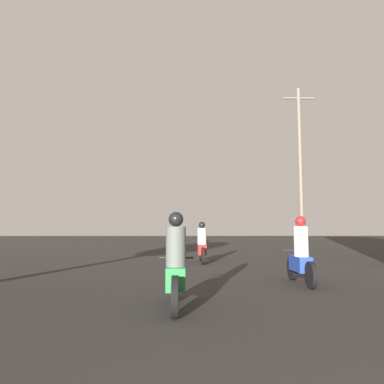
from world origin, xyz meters
TOP-DOWN VIEW (x-y plane):
  - motorcycle_green at (-1.00, 6.15)m, footprint 0.60×1.94m
  - motorcycle_blue at (1.82, 8.64)m, footprint 0.60×1.94m
  - motorcycle_red at (-0.16, 14.01)m, footprint 0.60×2.08m
  - utility_pole_far at (4.96, 18.20)m, footprint 1.60×0.20m

SIDE VIEW (x-z plane):
  - motorcycle_red at x=-0.16m, z-range -0.15..1.36m
  - motorcycle_blue at x=1.82m, z-range -0.16..1.39m
  - motorcycle_green at x=-1.00m, z-range -0.15..1.39m
  - utility_pole_far at x=4.96m, z-range 0.17..8.46m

